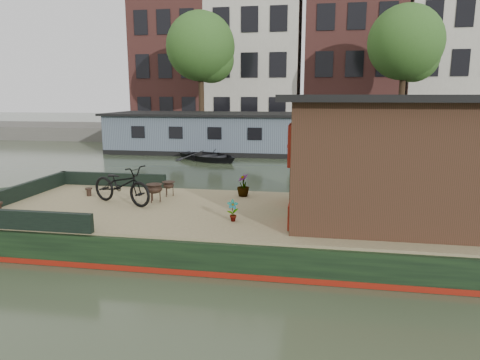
% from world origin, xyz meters
% --- Properties ---
extents(ground, '(120.00, 120.00, 0.00)m').
position_xyz_m(ground, '(0.00, 0.00, 0.00)').
color(ground, '#293421').
rests_on(ground, ground).
extents(houseboat_hull, '(14.01, 4.02, 0.60)m').
position_xyz_m(houseboat_hull, '(-1.33, 0.00, 0.27)').
color(houseboat_hull, black).
rests_on(houseboat_hull, ground).
extents(houseboat_deck, '(11.80, 3.80, 0.05)m').
position_xyz_m(houseboat_deck, '(0.00, 0.00, 0.62)').
color(houseboat_deck, '#8F8158').
rests_on(houseboat_deck, houseboat_hull).
extents(bow_bulwark, '(3.00, 4.00, 0.35)m').
position_xyz_m(bow_bulwark, '(-5.07, 0.00, 0.82)').
color(bow_bulwark, black).
rests_on(bow_bulwark, houseboat_deck).
extents(cabin, '(4.00, 3.50, 2.42)m').
position_xyz_m(cabin, '(2.19, 0.00, 1.88)').
color(cabin, black).
rests_on(cabin, houseboat_deck).
extents(bicycle, '(1.79, 1.16, 0.89)m').
position_xyz_m(bicycle, '(-3.39, 0.13, 1.09)').
color(bicycle, black).
rests_on(bicycle, houseboat_deck).
extents(potted_plant_a, '(0.26, 0.22, 0.43)m').
position_xyz_m(potted_plant_a, '(-0.68, -0.79, 0.86)').
color(potted_plant_a, brown).
rests_on(potted_plant_a, houseboat_deck).
extents(potted_plant_d, '(0.42, 0.42, 0.54)m').
position_xyz_m(potted_plant_d, '(-0.82, 1.32, 0.92)').
color(potted_plant_d, brown).
rests_on(potted_plant_d, houseboat_deck).
extents(brazier_front, '(0.46, 0.46, 0.42)m').
position_xyz_m(brazier_front, '(-2.73, 0.41, 0.86)').
color(brazier_front, black).
rests_on(brazier_front, houseboat_deck).
extents(brazier_rear, '(0.36, 0.36, 0.36)m').
position_xyz_m(brazier_rear, '(-2.60, 1.04, 0.83)').
color(brazier_rear, black).
rests_on(brazier_rear, houseboat_deck).
extents(bollard_port, '(0.17, 0.17, 0.19)m').
position_xyz_m(bollard_port, '(-4.52, 0.71, 0.75)').
color(bollard_port, black).
rests_on(bollard_port, houseboat_deck).
extents(dinghy, '(4.07, 3.78, 0.69)m').
position_xyz_m(dinghy, '(-4.03, 10.90, 0.34)').
color(dinghy, black).
rests_on(dinghy, ground).
extents(far_houseboat, '(20.40, 4.40, 2.11)m').
position_xyz_m(far_houseboat, '(0.00, 14.00, 0.97)').
color(far_houseboat, '#515E6C').
rests_on(far_houseboat, ground).
extents(quay, '(60.00, 6.00, 0.90)m').
position_xyz_m(quay, '(0.00, 20.50, 0.45)').
color(quay, '#47443F').
rests_on(quay, ground).
extents(townhouse_row, '(27.25, 8.00, 16.50)m').
position_xyz_m(townhouse_row, '(0.15, 27.50, 7.90)').
color(townhouse_row, brown).
rests_on(townhouse_row, ground).
extents(tree_left, '(4.40, 4.40, 7.40)m').
position_xyz_m(tree_left, '(-6.36, 19.07, 5.89)').
color(tree_left, '#332316').
rests_on(tree_left, quay).
extents(tree_right, '(4.40, 4.40, 7.40)m').
position_xyz_m(tree_right, '(6.14, 19.07, 5.89)').
color(tree_right, '#332316').
rests_on(tree_right, quay).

